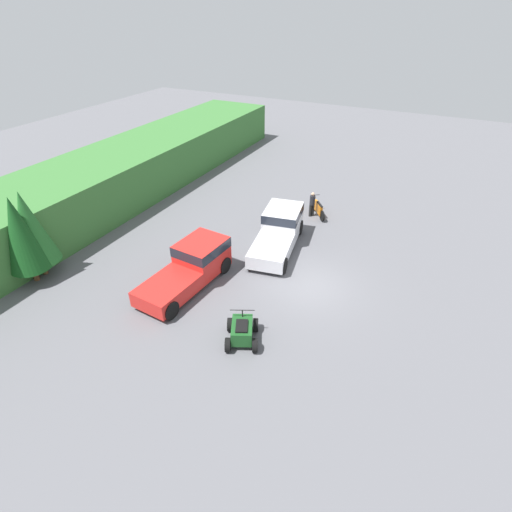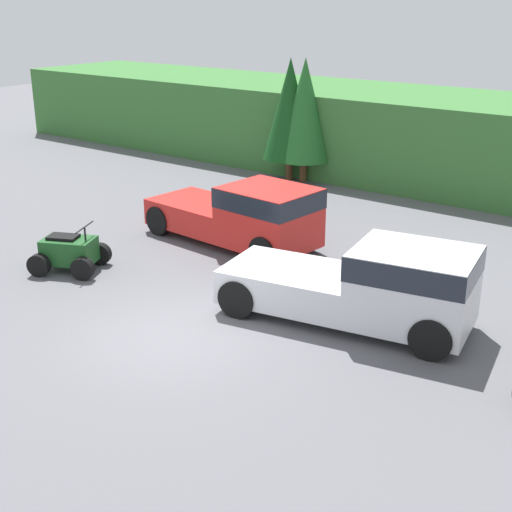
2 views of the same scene
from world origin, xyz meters
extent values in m
plane|color=#5B5B60|center=(0.00, 0.00, 0.00)|extent=(80.00, 80.00, 0.00)
cube|color=#387033|center=(0.00, 16.00, 1.62)|extent=(44.00, 6.00, 3.24)
cylinder|color=brown|center=(-5.79, 12.75, 0.42)|extent=(0.28, 0.28, 0.84)
cone|color=#144719|center=(-5.79, 12.75, 2.74)|extent=(2.04, 2.04, 3.80)
cylinder|color=brown|center=(-5.19, 12.85, 0.42)|extent=(0.28, 0.28, 0.84)
cone|color=#236628|center=(-5.19, 12.85, 2.75)|extent=(2.05, 2.05, 3.83)
cube|color=red|center=(-1.42, 5.41, 1.07)|extent=(2.56, 2.19, 1.66)
cube|color=#1E232D|center=(-1.42, 5.41, 1.61)|extent=(2.59, 2.21, 0.53)
cube|color=red|center=(-4.09, 5.63, 0.63)|extent=(3.10, 2.23, 0.78)
cylinder|color=black|center=(-0.72, 6.27, 0.44)|extent=(0.91, 0.35, 0.89)
cylinder|color=black|center=(-0.86, 4.45, 0.44)|extent=(0.91, 0.35, 0.89)
cylinder|color=black|center=(-4.91, 6.61, 0.44)|extent=(0.91, 0.35, 0.89)
cylinder|color=black|center=(-5.06, 4.79, 0.44)|extent=(0.91, 0.35, 0.89)
cube|color=silver|center=(3.94, 3.20, 1.07)|extent=(2.79, 2.40, 1.66)
cube|color=#1E232D|center=(3.94, 3.20, 1.61)|extent=(2.82, 2.43, 0.53)
cube|color=silver|center=(1.22, 2.71, 0.63)|extent=(3.34, 2.50, 0.78)
cylinder|color=black|center=(4.43, 4.21, 0.44)|extent=(0.92, 0.43, 0.89)
cylinder|color=black|center=(4.75, 2.41, 0.44)|extent=(0.92, 0.43, 0.89)
cylinder|color=black|center=(0.14, 3.45, 0.44)|extent=(0.92, 0.43, 0.89)
cylinder|color=black|center=(0.46, 1.65, 0.44)|extent=(0.92, 0.43, 0.89)
cylinder|color=black|center=(8.26, 2.71, 0.35)|extent=(0.62, 0.51, 0.70)
cylinder|color=black|center=(6.97, 1.70, 0.35)|extent=(0.62, 0.51, 0.70)
cube|color=orange|center=(7.61, 2.21, 0.54)|extent=(1.07, 0.89, 0.67)
cylinder|color=#B7B7BC|center=(8.22, 2.68, 0.74)|extent=(0.26, 0.22, 0.75)
cylinder|color=black|center=(8.22, 2.68, 1.13)|extent=(0.40, 0.49, 0.04)
cube|color=black|center=(7.45, 2.08, 0.91)|extent=(0.80, 0.67, 0.06)
cylinder|color=black|center=(-4.55, 2.01, 0.29)|extent=(0.63, 0.45, 0.59)
cylinder|color=black|center=(-4.07, 1.00, 0.29)|extent=(0.63, 0.45, 0.59)
cylinder|color=black|center=(-5.64, 1.49, 0.29)|extent=(0.63, 0.45, 0.59)
cylinder|color=black|center=(-5.16, 0.49, 0.29)|extent=(0.63, 0.45, 0.59)
cube|color=#194C1E|center=(-4.86, 1.25, 0.55)|extent=(1.56, 1.34, 0.65)
cylinder|color=black|center=(-4.42, 1.45, 1.05)|extent=(0.07, 0.07, 0.35)
cylinder|color=black|center=(-4.42, 1.45, 1.22)|extent=(0.48, 0.95, 0.04)
cube|color=black|center=(-4.98, 1.19, 0.91)|extent=(0.90, 0.77, 0.08)
cylinder|color=black|center=(7.27, 2.63, 0.42)|extent=(0.25, 0.25, 0.83)
cylinder|color=black|center=(7.40, 2.49, 0.42)|extent=(0.25, 0.25, 0.83)
cylinder|color=#232328|center=(7.33, 2.56, 1.14)|extent=(0.49, 0.49, 0.62)
sphere|color=tan|center=(7.33, 2.56, 1.57)|extent=(0.32, 0.32, 0.23)
camera|label=1|loc=(-15.60, -4.77, 12.19)|focal=28.00mm
camera|label=2|loc=(9.61, -9.79, 6.89)|focal=50.00mm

